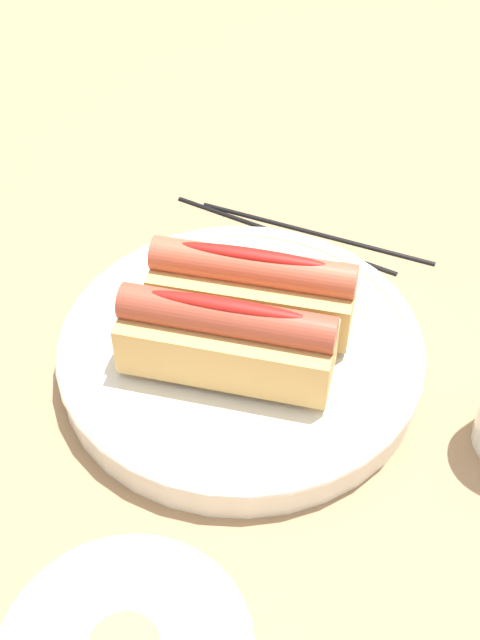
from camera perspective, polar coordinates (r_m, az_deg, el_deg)
The scene contains 6 objects.
ground_plane at distance 0.64m, azimuth 0.63°, elevation -3.29°, with size 2.40×2.40×0.00m, color #9E7A56.
serving_bowl at distance 0.63m, azimuth 0.00°, elevation -2.23°, with size 0.27×0.27×0.03m.
hotdog_front at distance 0.62m, azimuth 0.85°, elevation 2.21°, with size 0.16×0.07×0.06m.
hotdog_back at distance 0.58m, azimuth -0.90°, elevation -1.25°, with size 0.15×0.07×0.06m.
chopstick_near at distance 0.76m, azimuth 2.93°, elevation 5.93°, with size 0.01×0.01×0.22m, color black.
chopstick_far at distance 0.76m, azimuth 5.37°, elevation 5.95°, with size 0.01×0.01×0.22m, color black.
Camera 1 is at (-0.14, 0.40, 0.47)m, focal length 46.99 mm.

